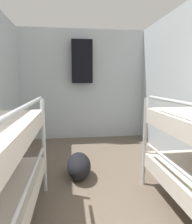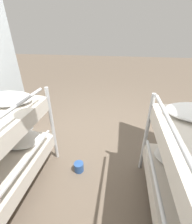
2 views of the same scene
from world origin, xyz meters
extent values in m
plane|color=#6B5B4C|center=(0.00, 0.00, 0.00)|extent=(20.00, 20.00, 0.00)
cylinder|color=silver|center=(-0.60, 0.57, 0.54)|extent=(0.04, 0.04, 1.08)
ellipsoid|color=white|center=(-0.98, 0.79, 0.46)|extent=(0.60, 0.40, 0.09)
cylinder|color=silver|center=(-0.60, 1.52, 0.55)|extent=(0.03, 1.64, 0.03)
cylinder|color=silver|center=(-0.60, 1.52, 1.10)|extent=(0.03, 1.64, 0.03)
cylinder|color=silver|center=(0.60, 0.57, 0.54)|extent=(0.04, 0.04, 1.08)
ellipsoid|color=white|center=(0.98, 0.79, 0.46)|extent=(0.60, 0.40, 0.09)
cylinder|color=silver|center=(0.60, 1.52, 0.55)|extent=(0.03, 1.64, 0.03)
ellipsoid|color=white|center=(0.98, 0.79, 1.01)|extent=(0.60, 0.40, 0.09)
cylinder|color=#2D569E|center=(0.21, 0.76, 0.06)|extent=(0.13, 0.13, 0.13)
camera|label=1|loc=(-0.29, 0.21, 1.27)|focal=32.00mm
camera|label=2|loc=(-0.24, 2.11, 1.65)|focal=24.00mm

